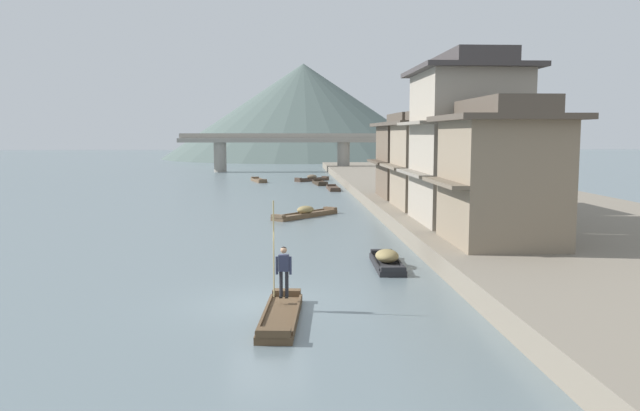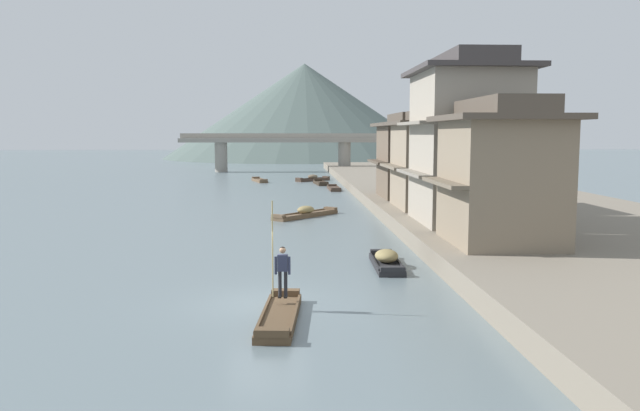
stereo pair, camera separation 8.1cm
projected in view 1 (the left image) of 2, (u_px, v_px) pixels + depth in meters
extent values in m
plane|color=slate|center=(268.00, 304.00, 20.89)|extent=(400.00, 400.00, 0.00)
cube|color=slate|center=(473.00, 198.00, 51.42)|extent=(18.00, 110.00, 0.83)
cube|color=brown|center=(281.00, 317.00, 18.96)|extent=(1.38, 4.61, 0.22)
cube|color=brown|center=(273.00, 332.00, 16.83)|extent=(0.94, 0.43, 0.20)
cube|color=brown|center=(287.00, 293.00, 21.05)|extent=(0.94, 0.43, 0.20)
cube|color=brown|center=(297.00, 312.00, 18.93)|extent=(0.41, 4.04, 0.08)
cube|color=brown|center=(265.00, 312.00, 18.96)|extent=(0.41, 4.04, 0.08)
cube|color=black|center=(287.00, 297.00, 20.00)|extent=(0.12, 0.23, 0.05)
cylinder|color=#232328|center=(287.00, 283.00, 20.00)|extent=(0.11, 0.11, 0.78)
cube|color=black|center=(281.00, 297.00, 20.01)|extent=(0.12, 0.23, 0.05)
cylinder|color=#232328|center=(281.00, 283.00, 20.00)|extent=(0.11, 0.11, 0.78)
cube|color=#2D334C|center=(284.00, 263.00, 19.93)|extent=(0.34, 0.23, 0.52)
cylinder|color=#2D334C|center=(290.00, 266.00, 19.87)|extent=(0.08, 0.08, 0.56)
cylinder|color=#2D334C|center=(277.00, 265.00, 19.88)|extent=(0.08, 0.08, 0.56)
sphere|color=#A37A5B|center=(284.00, 250.00, 19.88)|extent=(0.20, 0.20, 0.20)
sphere|color=black|center=(284.00, 249.00, 19.89)|extent=(0.18, 0.18, 0.18)
cylinder|color=tan|center=(274.00, 249.00, 19.79)|extent=(0.04, 0.04, 3.00)
cube|color=#423328|center=(312.00, 180.00, 75.14)|extent=(4.15, 3.67, 0.25)
cube|color=#423328|center=(298.00, 179.00, 73.70)|extent=(0.87, 0.95, 0.22)
cube|color=#423328|center=(325.00, 177.00, 76.52)|extent=(0.87, 0.95, 0.22)
cube|color=#423328|center=(315.00, 179.00, 74.77)|extent=(3.15, 2.61, 0.08)
cube|color=#423328|center=(309.00, 178.00, 75.47)|extent=(3.15, 2.61, 0.08)
ellipsoid|color=brown|center=(312.00, 177.00, 75.09)|extent=(1.60, 1.54, 0.51)
cube|color=brown|center=(305.00, 215.00, 42.68)|extent=(4.54, 4.95, 0.22)
cube|color=brown|center=(330.00, 208.00, 44.75)|extent=(0.95, 0.90, 0.20)
cube|color=brown|center=(278.00, 216.00, 40.56)|extent=(0.95, 0.90, 0.20)
cube|color=brown|center=(300.00, 212.00, 42.96)|extent=(3.48, 3.93, 0.08)
cube|color=brown|center=(311.00, 214.00, 42.36)|extent=(3.48, 3.93, 0.08)
ellipsoid|color=olive|center=(305.00, 210.00, 42.64)|extent=(1.59, 1.62, 0.52)
cube|color=brown|center=(259.00, 181.00, 74.06)|extent=(2.11, 4.74, 0.23)
cube|color=brown|center=(263.00, 180.00, 71.98)|extent=(0.95, 0.57, 0.21)
cube|color=brown|center=(255.00, 178.00, 76.10)|extent=(0.95, 0.57, 0.21)
cube|color=brown|center=(263.00, 179.00, 74.18)|extent=(1.11, 4.03, 0.08)
cube|color=brown|center=(255.00, 179.00, 73.91)|extent=(1.11, 4.03, 0.08)
cube|color=#423328|center=(333.00, 189.00, 63.35)|extent=(1.12, 4.67, 0.20)
cube|color=#423328|center=(331.00, 185.00, 65.48)|extent=(0.93, 0.38, 0.18)
cube|color=#423328|center=(335.00, 189.00, 61.17)|extent=(0.93, 0.38, 0.18)
cube|color=#423328|center=(329.00, 187.00, 63.30)|extent=(0.17, 4.15, 0.08)
cube|color=#423328|center=(338.00, 187.00, 63.37)|extent=(0.17, 4.15, 0.08)
cube|color=#33281E|center=(320.00, 183.00, 69.97)|extent=(1.53, 4.59, 0.24)
cube|color=#33281E|center=(317.00, 180.00, 72.01)|extent=(1.00, 0.46, 0.21)
cube|color=#33281E|center=(323.00, 183.00, 67.88)|extent=(1.00, 0.46, 0.21)
cube|color=#33281E|center=(315.00, 182.00, 69.87)|extent=(0.49, 3.99, 0.08)
cube|color=#33281E|center=(324.00, 182.00, 70.03)|extent=(0.49, 3.99, 0.08)
cube|color=#232326|center=(387.00, 264.00, 26.62)|extent=(1.16, 3.96, 0.21)
cube|color=#232326|center=(382.00, 252.00, 28.41)|extent=(0.97, 0.38, 0.19)
cube|color=#232326|center=(393.00, 269.00, 24.80)|extent=(0.97, 0.38, 0.19)
cube|color=#232326|center=(375.00, 261.00, 26.60)|extent=(0.17, 3.44, 0.08)
cube|color=#232326|center=(399.00, 261.00, 26.62)|extent=(0.17, 3.44, 0.08)
ellipsoid|color=olive|center=(387.00, 256.00, 26.58)|extent=(0.99, 1.36, 0.53)
cube|color=#7F705B|center=(501.00, 183.00, 27.28)|extent=(4.22, 5.40, 5.20)
cube|color=brown|center=(444.00, 183.00, 27.16)|extent=(0.70, 5.40, 0.16)
cube|color=#4C4238|center=(503.00, 118.00, 26.98)|extent=(5.12, 6.30, 0.24)
cube|color=#4C4238|center=(503.00, 107.00, 26.93)|extent=(2.53, 6.30, 0.70)
cube|color=gray|center=(466.00, 148.00, 33.72)|extent=(4.89, 6.26, 7.80)
cube|color=gray|center=(413.00, 173.00, 33.72)|extent=(0.70, 6.26, 0.16)
cube|color=gray|center=(414.00, 123.00, 33.43)|extent=(0.70, 6.26, 0.16)
cube|color=#3D3838|center=(468.00, 70.00, 33.27)|extent=(5.79, 7.16, 0.24)
cube|color=#3D3838|center=(469.00, 61.00, 33.22)|extent=(2.93, 7.16, 0.70)
cube|color=gray|center=(439.00, 166.00, 40.73)|extent=(5.32, 5.84, 5.20)
cube|color=#6E6151|center=(392.00, 167.00, 40.57)|extent=(0.70, 5.84, 0.16)
cube|color=#4C4238|center=(440.00, 123.00, 40.43)|extent=(6.22, 6.74, 0.24)
cube|color=#4C4238|center=(440.00, 116.00, 40.38)|extent=(3.19, 6.74, 0.70)
cube|color=brown|center=(411.00, 162.00, 47.50)|extent=(4.45, 5.92, 5.20)
cube|color=#4D4135|center=(377.00, 162.00, 47.37)|extent=(0.70, 5.92, 0.16)
cube|color=#4C4238|center=(412.00, 125.00, 47.20)|extent=(5.35, 6.82, 0.24)
cube|color=#4C4238|center=(412.00, 118.00, 47.15)|extent=(2.67, 6.82, 0.70)
cube|color=gray|center=(282.00, 140.00, 92.88)|extent=(29.73, 2.40, 0.60)
cylinder|color=gray|center=(220.00, 157.00, 92.69)|extent=(1.80, 1.80, 4.25)
cylinder|color=gray|center=(343.00, 157.00, 93.60)|extent=(1.80, 1.80, 4.25)
cube|color=gray|center=(282.00, 136.00, 93.80)|extent=(29.73, 0.30, 0.70)
cone|color=#4C5B56|center=(303.00, 111.00, 146.92)|extent=(63.95, 63.95, 21.30)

